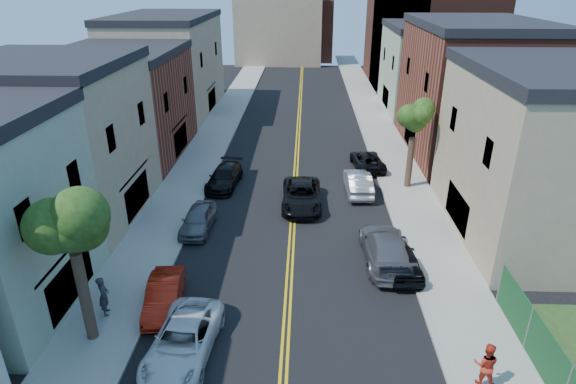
# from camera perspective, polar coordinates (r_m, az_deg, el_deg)

# --- Properties ---
(sidewalk_left) EXTENTS (3.20, 100.00, 0.15)m
(sidewalk_left) POSITION_cam_1_polar(r_m,az_deg,el_deg) (44.14, -9.21, 6.17)
(sidewalk_left) COLOR gray
(sidewalk_left) RESTS_ON ground
(sidewalk_right) EXTENTS (3.20, 100.00, 0.15)m
(sidewalk_right) POSITION_cam_1_polar(r_m,az_deg,el_deg) (43.90, 11.58, 5.88)
(sidewalk_right) COLOR gray
(sidewalk_right) RESTS_ON ground
(curb_left) EXTENTS (0.30, 100.00, 0.15)m
(curb_left) POSITION_cam_1_polar(r_m,az_deg,el_deg) (43.84, -6.95, 6.18)
(curb_left) COLOR gray
(curb_left) RESTS_ON ground
(curb_right) EXTENTS (0.30, 100.00, 0.15)m
(curb_right) POSITION_cam_1_polar(r_m,az_deg,el_deg) (43.65, 9.30, 5.95)
(curb_right) COLOR gray
(curb_right) RESTS_ON ground
(bldg_left_tan_near) EXTENTS (9.00, 10.00, 9.00)m
(bldg_left_tan_near) POSITION_cam_1_polar(r_m,az_deg,el_deg) (31.33, -26.01, 4.90)
(bldg_left_tan_near) COLOR #998466
(bldg_left_tan_near) RESTS_ON ground
(bldg_left_brick) EXTENTS (9.00, 12.00, 8.00)m
(bldg_left_brick) POSITION_cam_1_polar(r_m,az_deg,el_deg) (41.07, -19.13, 9.48)
(bldg_left_brick) COLOR brown
(bldg_left_brick) RESTS_ON ground
(bldg_left_tan_far) EXTENTS (9.00, 16.00, 9.50)m
(bldg_left_tan_far) POSITION_cam_1_polar(r_m,az_deg,el_deg) (53.92, -14.11, 14.20)
(bldg_left_tan_far) COLOR #998466
(bldg_left_tan_far) RESTS_ON ground
(bldg_right_tan) EXTENTS (9.00, 12.00, 9.00)m
(bldg_right_tan) POSITION_cam_1_polar(r_m,az_deg,el_deg) (29.87, 28.57, 3.51)
(bldg_right_tan) COLOR #998466
(bldg_right_tan) RESTS_ON ground
(bldg_right_brick) EXTENTS (9.00, 14.00, 10.00)m
(bldg_right_brick) POSITION_cam_1_polar(r_m,az_deg,el_deg) (42.22, 20.90, 11.01)
(bldg_right_brick) COLOR brown
(bldg_right_brick) RESTS_ON ground
(bldg_right_palegrn) EXTENTS (9.00, 12.00, 8.50)m
(bldg_right_palegrn) POSITION_cam_1_polar(r_m,az_deg,el_deg) (55.56, 16.48, 13.70)
(bldg_right_palegrn) COLOR gray
(bldg_right_palegrn) RESTS_ON ground
(church) EXTENTS (16.20, 14.20, 22.60)m
(church) POSITION_cam_1_polar(r_m,az_deg,el_deg) (70.25, 15.85, 18.31)
(church) COLOR #4C2319
(church) RESTS_ON ground
(backdrop_left) EXTENTS (14.00, 8.00, 12.00)m
(backdrop_left) POSITION_cam_1_polar(r_m,az_deg,el_deg) (83.60, -1.12, 19.15)
(backdrop_left) COLOR #998466
(backdrop_left) RESTS_ON ground
(backdrop_center) EXTENTS (10.00, 8.00, 10.00)m
(backdrop_center) POSITION_cam_1_polar(r_m,az_deg,el_deg) (87.55, 1.80, 18.72)
(backdrop_center) COLOR brown
(backdrop_center) RESTS_ON ground
(tree_left_mid) EXTENTS (5.20, 5.20, 9.29)m
(tree_left_mid) POSITION_cam_1_polar(r_m,az_deg,el_deg) (18.76, -25.18, -0.18)
(tree_left_mid) COLOR #38251C
(tree_left_mid) RESTS_ON sidewalk_left
(tree_right_far) EXTENTS (4.40, 4.40, 8.03)m
(tree_right_far) POSITION_cam_1_polar(r_m,az_deg,el_deg) (32.92, 15.02, 9.70)
(tree_right_far) COLOR #38251C
(tree_right_far) RESTS_ON sidewalk_right
(red_sedan) EXTENTS (1.83, 4.14, 1.32)m
(red_sedan) POSITION_cam_1_polar(r_m,az_deg,el_deg) (22.49, -14.54, -11.80)
(red_sedan) COLOR #AD1B0B
(red_sedan) RESTS_ON ground
(white_pickup) EXTENTS (2.69, 5.14, 1.38)m
(white_pickup) POSITION_cam_1_polar(r_m,az_deg,el_deg) (19.91, -12.39, -16.92)
(white_pickup) COLOR silver
(white_pickup) RESTS_ON ground
(grey_car_left) EXTENTS (1.79, 4.10, 1.38)m
(grey_car_left) POSITION_cam_1_polar(r_m,az_deg,el_deg) (28.42, -10.67, -3.20)
(grey_car_left) COLOR #57595E
(grey_car_left) RESTS_ON ground
(black_car_left) EXTENTS (2.39, 4.90, 1.37)m
(black_car_left) POSITION_cam_1_polar(r_m,az_deg,el_deg) (34.05, -7.58, 1.79)
(black_car_left) COLOR black
(black_car_left) RESTS_ON ground
(grey_car_right) EXTENTS (2.40, 5.68, 1.63)m
(grey_car_right) POSITION_cam_1_polar(r_m,az_deg,el_deg) (25.37, 11.56, -6.54)
(grey_car_right) COLOR #4F5055
(grey_car_right) RESTS_ON ground
(black_car_right) EXTENTS (2.04, 4.38, 1.45)m
(black_car_right) POSITION_cam_1_polar(r_m,az_deg,el_deg) (24.84, 13.13, -7.68)
(black_car_right) COLOR black
(black_car_right) RESTS_ON ground
(silver_car_right) EXTENTS (1.77, 4.63, 1.50)m
(silver_car_right) POSITION_cam_1_polar(r_m,az_deg,el_deg) (33.04, 8.33, 1.15)
(silver_car_right) COLOR #97999E
(silver_car_right) RESTS_ON ground
(dark_car_right_far) EXTENTS (2.58, 4.79, 1.28)m
(dark_car_right_far) POSITION_cam_1_polar(r_m,az_deg,el_deg) (37.45, 9.43, 3.73)
(dark_car_right_far) COLOR black
(dark_car_right_far) RESTS_ON ground
(black_suv_lane) EXTENTS (2.55, 5.39, 1.49)m
(black_suv_lane) POSITION_cam_1_polar(r_m,az_deg,el_deg) (30.77, 1.62, -0.42)
(black_suv_lane) COLOR black
(black_suv_lane) RESTS_ON ground
(pedestrian_left) EXTENTS (0.62, 0.77, 1.85)m
(pedestrian_left) POSITION_cam_1_polar(r_m,az_deg,el_deg) (22.52, -21.09, -11.45)
(pedestrian_left) COLOR #2B2A33
(pedestrian_left) RESTS_ON sidewalk_left
(pedestrian_right) EXTENTS (1.03, 0.91, 1.78)m
(pedestrian_right) POSITION_cam_1_polar(r_m,az_deg,el_deg) (19.40, 22.49, -18.45)
(pedestrian_right) COLOR #B52C1B
(pedestrian_right) RESTS_ON sidewalk_right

